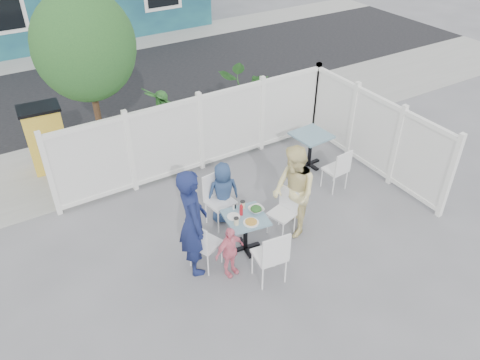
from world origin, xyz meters
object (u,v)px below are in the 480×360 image
toddler (230,252)px  chair_right (285,208)px  utility_cabinet (47,140)px  spare_table (311,141)px  woman (294,192)px  boy (223,193)px  chair_left (202,242)px  chair_back (218,196)px  main_table (245,224)px  man (193,222)px  chair_near (272,254)px

toddler → chair_right: bearing=7.2°
utility_cabinet → spare_table: size_ratio=1.82×
chair_right → woman: woman is taller
toddler → boy: bearing=55.4°
chair_left → chair_back: size_ratio=0.95×
main_table → chair_back: size_ratio=0.75×
man → woman: man is taller
chair_near → toddler: size_ratio=1.09×
chair_right → utility_cabinet: bearing=20.1°
spare_table → woman: woman is taller
man → chair_near: bearing=-122.9°
chair_left → man: bearing=-156.3°
chair_left → utility_cabinet: bearing=174.6°
toddler → chair_left: bearing=123.2°
utility_cabinet → chair_right: size_ratio=1.56×
spare_table → chair_left: bearing=-155.6°
chair_left → chair_right: 1.58m
woman → chair_left: bearing=-78.4°
toddler → utility_cabinet: bearing=100.9°
man → toddler: man is taller
main_table → chair_near: 0.82m
main_table → spare_table: spare_table is taller
chair_left → chair_near: size_ratio=0.94×
spare_table → chair_right: 2.21m
chair_back → main_table: bearing=84.9°
boy → chair_back: bearing=13.5°
spare_table → chair_left: (-3.26, -1.47, -0.03)m
spare_table → boy: (-2.39, -0.61, 0.01)m
utility_cabinet → spare_table: 5.30m
main_table → chair_right: (0.79, 0.03, -0.03)m
boy → toddler: size_ratio=1.29×
chair_back → man: man is taller
chair_left → toddler: bearing=19.0°
man → woman: size_ratio=1.10×
utility_cabinet → chair_right: 5.02m
chair_right → boy: size_ratio=0.74×
utility_cabinet → man: bearing=-68.5°
spare_table → chair_near: size_ratio=0.74×
chair_back → chair_near: 1.66m
spare_table → toddler: size_ratio=0.81×
chair_left → boy: size_ratio=0.80×
main_table → utility_cabinet: bearing=117.1°
chair_back → chair_near: (-0.02, -1.66, 0.01)m
spare_table → chair_right: chair_right is taller
man → main_table: bearing=-80.1°
spare_table → woman: 2.16m
utility_cabinet → boy: bearing=-51.7°
utility_cabinet → man: 4.25m
spare_table → boy: boy is taller
main_table → chair_left: (-0.79, -0.01, 0.01)m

